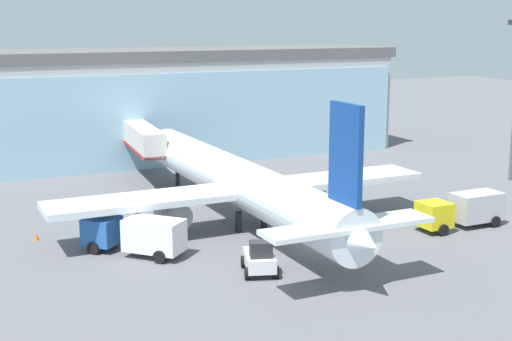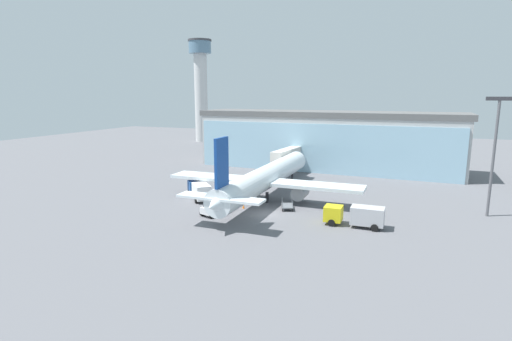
% 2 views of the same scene
% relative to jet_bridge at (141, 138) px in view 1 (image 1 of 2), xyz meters
% --- Properties ---
extents(ground, '(240.00, 240.00, 0.00)m').
position_rel_jet_bridge_xyz_m(ground, '(5.40, -27.69, -4.15)').
color(ground, slate).
extents(terminal_building, '(57.19, 13.62, 12.68)m').
position_rel_jet_bridge_xyz_m(terminal_building, '(5.40, 10.03, 2.19)').
color(terminal_building, '#AEAEAE').
rests_on(terminal_building, ground).
extents(jet_bridge, '(3.39, 14.04, 5.51)m').
position_rel_jet_bridge_xyz_m(jet_bridge, '(0.00, 0.00, 0.00)').
color(jet_bridge, beige).
rests_on(jet_bridge, ground).
extents(airplane, '(30.91, 38.18, 11.24)m').
position_rel_jet_bridge_xyz_m(airplane, '(2.33, -20.01, -0.79)').
color(airplane, white).
rests_on(airplane, ground).
extents(catering_truck, '(6.62, 6.81, 2.65)m').
position_rel_jet_bridge_xyz_m(catering_truck, '(-7.25, -24.01, -2.68)').
color(catering_truck, '#2659A5').
rests_on(catering_truck, ground).
extents(fuel_truck, '(7.33, 2.58, 2.65)m').
position_rel_jet_bridge_xyz_m(fuel_truck, '(17.69, -28.38, -2.68)').
color(fuel_truck, yellow).
rests_on(fuel_truck, ground).
extents(baggage_cart, '(2.47, 3.18, 1.50)m').
position_rel_jet_bridge_xyz_m(baggage_cart, '(7.41, -24.32, -3.65)').
color(baggage_cart, slate).
rests_on(baggage_cart, ground).
extents(pushback_tug, '(2.98, 3.60, 2.30)m').
position_rel_jet_bridge_xyz_m(pushback_tug, '(-1.17, -31.04, -3.17)').
color(pushback_tug, silver).
rests_on(pushback_tug, ground).
extents(safety_cone_nose, '(0.36, 0.36, 0.55)m').
position_rel_jet_bridge_xyz_m(safety_cone_nose, '(1.37, -26.26, -3.87)').
color(safety_cone_nose, orange).
rests_on(safety_cone_nose, ground).
extents(safety_cone_wingtip, '(0.36, 0.36, 0.55)m').
position_rel_jet_bridge_xyz_m(safety_cone_wingtip, '(-13.13, -17.66, -3.87)').
color(safety_cone_wingtip, orange).
rests_on(safety_cone_wingtip, ground).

